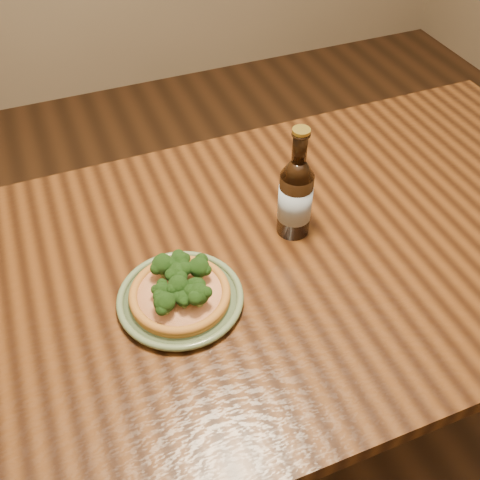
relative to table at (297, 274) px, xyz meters
name	(u,v)px	position (x,y,z in m)	size (l,w,h in m)	color
ground	(296,443)	(0.00, -0.10, -0.66)	(4.50, 4.50, 0.00)	#382111
table	(297,274)	(0.00, 0.00, 0.00)	(1.60, 0.90, 0.75)	#4A2710
plate	(180,298)	(-0.29, -0.05, 0.10)	(0.25, 0.25, 0.02)	#5B6E4C
pizza	(180,290)	(-0.29, -0.05, 0.13)	(0.20, 0.20, 0.07)	#B06F27
beer_bottle	(295,196)	(0.01, 0.05, 0.19)	(0.07, 0.07, 0.26)	black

